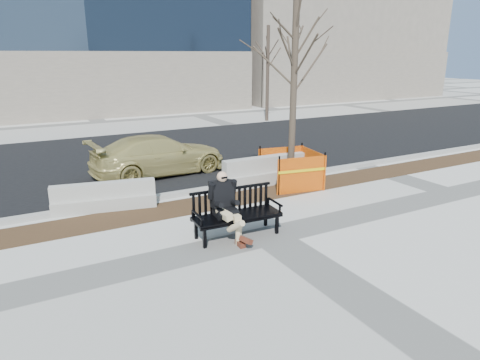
# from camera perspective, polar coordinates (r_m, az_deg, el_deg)

# --- Properties ---
(ground) EXTENTS (120.00, 120.00, 0.00)m
(ground) POSITION_cam_1_polar(r_m,az_deg,el_deg) (9.56, 3.85, -7.39)
(ground) COLOR beige
(ground) RESTS_ON ground
(mulch_strip) EXTENTS (40.00, 1.20, 0.02)m
(mulch_strip) POSITION_cam_1_polar(r_m,az_deg,el_deg) (11.68, -2.97, -2.83)
(mulch_strip) COLOR #47301C
(mulch_strip) RESTS_ON ground
(asphalt_street) EXTENTS (60.00, 10.40, 0.01)m
(asphalt_street) POSITION_cam_1_polar(r_m,az_deg,el_deg) (17.27, -11.93, 3.21)
(asphalt_street) COLOR black
(asphalt_street) RESTS_ON ground
(curb) EXTENTS (60.00, 0.25, 0.12)m
(curb) POSITION_cam_1_polar(r_m,az_deg,el_deg) (12.48, -4.86, -1.32)
(curb) COLOR #9E9B93
(curb) RESTS_ON ground
(bench) EXTENTS (2.01, 0.80, 1.05)m
(bench) POSITION_cam_1_polar(r_m,az_deg,el_deg) (9.52, -0.40, -7.45)
(bench) COLOR black
(bench) RESTS_ON ground
(seated_man) EXTENTS (0.67, 1.07, 1.46)m
(seated_man) POSITION_cam_1_polar(r_m,az_deg,el_deg) (9.46, -2.03, -7.61)
(seated_man) COLOR black
(seated_man) RESTS_ON ground
(tree_fence) EXTENTS (2.64, 2.64, 5.74)m
(tree_fence) POSITION_cam_1_polar(r_m,az_deg,el_deg) (13.10, 6.70, -0.78)
(tree_fence) COLOR orange
(tree_fence) RESTS_ON ground
(sedan) EXTENTS (4.61, 2.18, 1.30)m
(sedan) POSITION_cam_1_polar(r_m,az_deg,el_deg) (14.57, -10.56, 0.82)
(sedan) COLOR tan
(sedan) RESTS_ON ground
(jersey_barrier_left) EXTENTS (2.61, 0.98, 0.73)m
(jersey_barrier_left) POSITION_cam_1_polar(r_m,az_deg,el_deg) (11.59, -17.45, -3.77)
(jersey_barrier_left) COLOR #A8A69D
(jersey_barrier_left) RESTS_ON ground
(jersey_barrier_right) EXTENTS (3.06, 0.62, 0.88)m
(jersey_barrier_right) POSITION_cam_1_polar(r_m,az_deg,el_deg) (13.31, 3.82, -0.43)
(jersey_barrier_right) COLOR #A6A39B
(jersey_barrier_right) RESTS_ON ground
(far_tree_right) EXTENTS (2.79, 2.79, 5.84)m
(far_tree_right) POSITION_cam_1_polar(r_m,az_deg,el_deg) (25.98, 3.58, 7.89)
(far_tree_right) COLOR #44362B
(far_tree_right) RESTS_ON ground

